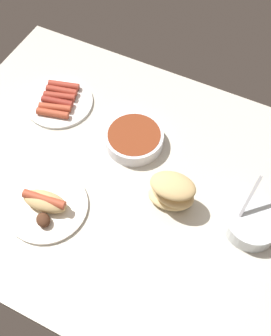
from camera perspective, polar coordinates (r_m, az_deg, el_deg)
name	(u,v)px	position (r cm, az deg, el deg)	size (l,w,h in cm)	color
ground_plane	(124,181)	(122.84, -1.52, -1.72)	(120.00, 90.00, 3.00)	beige
bread_stack	(172,192)	(113.40, 4.97, -3.23)	(14.28, 10.95, 10.80)	#E5C689
plate_sausages	(59,101)	(139.92, -10.36, 8.95)	(21.91, 21.91, 3.23)	white
plate_hotdog_assembled	(46,205)	(117.79, -12.07, -4.87)	(22.93, 22.93, 5.61)	white
bowl_coleslaw	(252,223)	(115.75, 15.53, -7.16)	(14.57, 14.57, 14.99)	silver
bowl_chili	(134,138)	(126.42, -0.19, 4.05)	(17.63, 17.63, 4.51)	white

